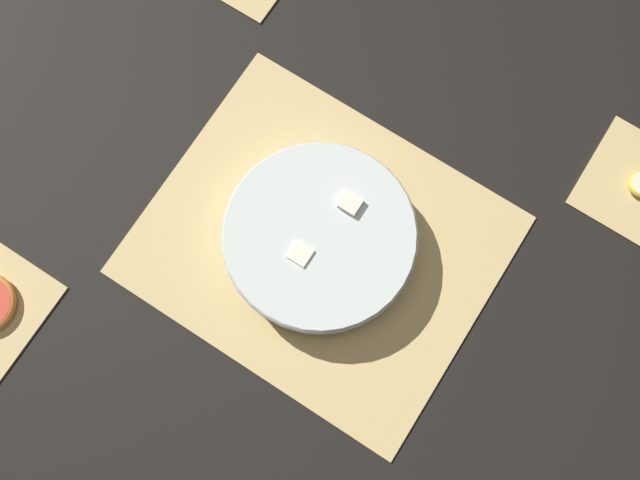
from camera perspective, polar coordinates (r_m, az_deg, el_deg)
name	(u,v)px	position (r m, az deg, el deg)	size (l,w,h in m)	color
ground_plane	(320,245)	(0.97, 0.00, -0.37)	(6.00, 6.00, 0.00)	black
bamboo_mat_center	(320,244)	(0.97, 0.00, -0.33)	(0.44, 0.36, 0.01)	#D6B775
coaster_mat_far_right	(640,186)	(1.07, 23.19, 3.78)	(0.14, 0.14, 0.01)	#D6B775
fruit_salad_bowl	(320,239)	(0.93, -0.01, 0.11)	(0.24, 0.24, 0.06)	silver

